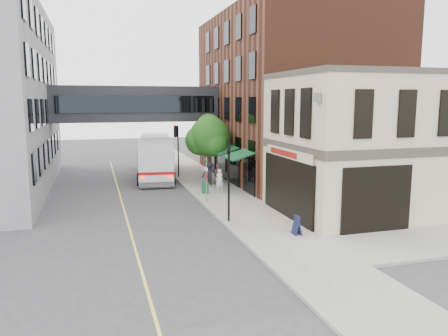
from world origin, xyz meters
TOP-DOWN VIEW (x-y plane):
  - ground at (0.00, 0.00)m, footprint 120.00×120.00m
  - sidewalk_main at (2.00, 14.00)m, footprint 4.00×60.00m
  - corner_building at (8.97, 2.00)m, footprint 10.19×8.12m
  - brick_building at (9.98, 15.00)m, footprint 13.76×18.00m
  - skyway_bridge at (-3.00, 18.00)m, footprint 14.00×3.18m
  - traffic_signal_near at (0.37, 2.00)m, footprint 0.44×0.22m
  - traffic_signal_far at (0.26, 17.00)m, footprint 0.53×0.28m
  - street_sign_pole at (0.39, 7.00)m, footprint 0.08×0.75m
  - street_tree at (2.19, 13.22)m, footprint 3.80×3.20m
  - lane_marking at (-5.00, 10.00)m, footprint 0.12×40.00m
  - bus at (-1.36, 18.77)m, footprint 4.36×12.80m
  - pedestrian_a at (2.09, 9.60)m, footprint 0.65×0.45m
  - pedestrian_b at (2.81, 12.59)m, footprint 0.82×0.65m
  - pedestrian_c at (2.03, 12.40)m, footprint 1.34×1.00m
  - newspaper_box at (0.93, 9.51)m, footprint 0.43×0.39m
  - sandwich_board at (2.95, -1.32)m, footprint 0.38×0.56m

SIDE VIEW (x-z plane):
  - ground at x=0.00m, z-range 0.00..0.00m
  - lane_marking at x=-5.00m, z-range 0.00..0.01m
  - sidewalk_main at x=2.00m, z-range 0.00..0.15m
  - newspaper_box at x=0.93m, z-range 0.15..1.00m
  - sandwich_board at x=2.95m, z-range 0.15..1.12m
  - pedestrian_b at x=2.81m, z-range 0.15..1.79m
  - pedestrian_a at x=2.09m, z-range 0.15..1.86m
  - pedestrian_c at x=2.03m, z-range 0.15..2.00m
  - bus at x=-1.36m, z-range 0.20..3.58m
  - street_sign_pole at x=0.39m, z-range 0.43..3.43m
  - traffic_signal_near at x=0.37m, z-range 0.68..5.28m
  - traffic_signal_far at x=0.26m, z-range 1.09..5.59m
  - street_tree at x=2.19m, z-range 1.11..6.71m
  - corner_building at x=8.97m, z-range -0.01..8.44m
  - skyway_bridge at x=-3.00m, z-range 5.00..8.00m
  - brick_building at x=9.98m, z-range -0.01..13.99m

